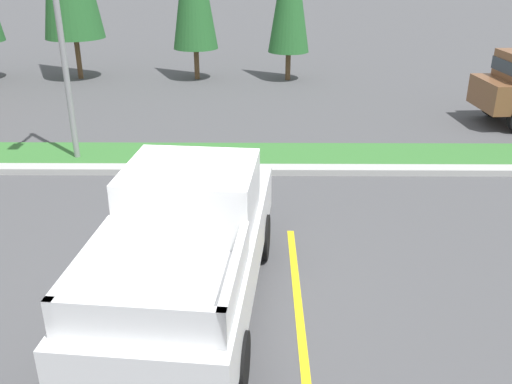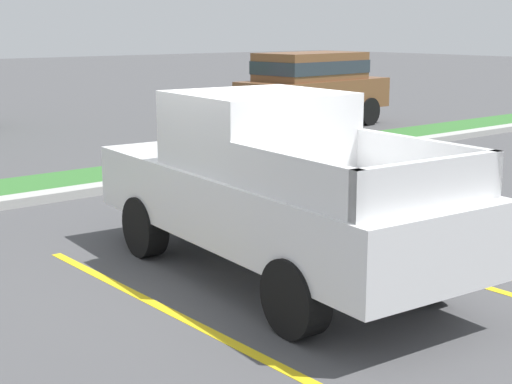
% 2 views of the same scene
% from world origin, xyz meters
% --- Properties ---
extents(ground_plane, '(120.00, 120.00, 0.00)m').
position_xyz_m(ground_plane, '(0.00, 0.00, 0.00)').
color(ground_plane, '#4C4C4F').
extents(parking_line_near, '(0.12, 4.80, 0.01)m').
position_xyz_m(parking_line_near, '(-1.35, -0.31, 0.00)').
color(parking_line_near, yellow).
rests_on(parking_line_near, ground).
extents(parking_line_far, '(0.12, 4.80, 0.01)m').
position_xyz_m(parking_line_far, '(1.75, -0.31, 0.00)').
color(parking_line_far, yellow).
rests_on(parking_line_far, ground).
extents(curb_strip, '(56.00, 0.40, 0.15)m').
position_xyz_m(curb_strip, '(0.00, 5.00, 0.07)').
color(curb_strip, '#B2B2AD').
rests_on(curb_strip, ground).
extents(grass_median, '(56.00, 1.80, 0.06)m').
position_xyz_m(grass_median, '(0.00, 6.10, 0.03)').
color(grass_median, '#387533').
rests_on(grass_median, ground).
extents(pickup_truck_main, '(2.38, 5.38, 2.10)m').
position_xyz_m(pickup_truck_main, '(0.20, -0.26, 1.04)').
color(pickup_truck_main, black).
rests_on(pickup_truck_main, ground).
extents(suv_distant, '(4.72, 2.20, 2.10)m').
position_xyz_m(suv_distant, '(9.82, 9.05, 1.24)').
color(suv_distant, black).
rests_on(suv_distant, ground).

